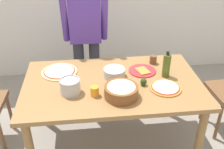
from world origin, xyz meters
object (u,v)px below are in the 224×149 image
at_px(dining_table, 113,90).
at_px(popcorn_bowl, 121,90).
at_px(olive_oil_bottle, 166,65).
at_px(cup_small_brown, 153,60).
at_px(pizza_raw_on_board, 59,72).
at_px(cup_orange, 95,91).
at_px(mixing_bowl_steel, 114,73).
at_px(steel_pot, 70,86).
at_px(plate_with_slice, 142,71).
at_px(avocado, 143,82).
at_px(pizza_cooked_on_tray, 165,88).
at_px(person_cook, 85,33).

height_order(dining_table, popcorn_bowl, popcorn_bowl).
height_order(olive_oil_bottle, cup_small_brown, olive_oil_bottle).
bearing_deg(pizza_raw_on_board, cup_orange, -52.93).
bearing_deg(mixing_bowl_steel, steel_pot, -150.48).
bearing_deg(steel_pot, plate_with_slice, 22.91).
distance_m(pizza_raw_on_board, avocado, 0.81).
distance_m(pizza_raw_on_board, cup_orange, 0.52).
distance_m(pizza_cooked_on_tray, avocado, 0.19).
xyz_separation_m(dining_table, olive_oil_bottle, (0.50, 0.05, 0.20)).
relative_size(steel_pot, cup_orange, 2.04).
xyz_separation_m(mixing_bowl_steel, olive_oil_bottle, (0.47, -0.05, 0.07)).
height_order(plate_with_slice, avocado, avocado).
relative_size(person_cook, avocado, 23.14).
height_order(mixing_bowl_steel, olive_oil_bottle, olive_oil_bottle).
distance_m(cup_orange, avocado, 0.45).
distance_m(person_cook, pizza_raw_on_board, 0.62).
bearing_deg(cup_orange, steel_pot, 162.71).
distance_m(dining_table, steel_pot, 0.42).
relative_size(steel_pot, avocado, 2.48).
bearing_deg(steel_pot, pizza_cooked_on_tray, -1.91).
xyz_separation_m(person_cook, cup_orange, (0.05, -0.95, -0.14)).
bearing_deg(olive_oil_bottle, popcorn_bowl, -148.41).
distance_m(person_cook, olive_oil_bottle, 1.01).
relative_size(cup_orange, cup_small_brown, 1.00).
height_order(cup_small_brown, avocado, cup_small_brown).
relative_size(plate_with_slice, olive_oil_bottle, 1.02).
xyz_separation_m(olive_oil_bottle, cup_orange, (-0.67, -0.24, -0.07)).
distance_m(person_cook, steel_pot, 0.90).
xyz_separation_m(person_cook, avocado, (0.48, -0.84, -0.14)).
bearing_deg(plate_with_slice, dining_table, -152.62).
height_order(pizza_raw_on_board, steel_pot, steel_pot).
xyz_separation_m(pizza_raw_on_board, plate_with_slice, (0.79, -0.07, -0.00)).
relative_size(pizza_cooked_on_tray, mixing_bowl_steel, 1.38).
height_order(popcorn_bowl, cup_orange, popcorn_bowl).
bearing_deg(pizza_cooked_on_tray, pizza_raw_on_board, 157.61).
bearing_deg(pizza_cooked_on_tray, dining_table, 160.73).
height_order(steel_pot, cup_small_brown, steel_pot).
distance_m(plate_with_slice, cup_small_brown, 0.21).
distance_m(pizza_cooked_on_tray, mixing_bowl_steel, 0.49).
bearing_deg(mixing_bowl_steel, person_cook, 110.33).
bearing_deg(mixing_bowl_steel, popcorn_bowl, -86.85).
height_order(dining_table, plate_with_slice, plate_with_slice).
bearing_deg(steel_pot, avocado, 4.13).
bearing_deg(cup_orange, person_cook, 92.81).
xyz_separation_m(person_cook, mixing_bowl_steel, (0.24, -0.66, -0.14)).
height_order(cup_orange, avocado, cup_orange).
bearing_deg(person_cook, mixing_bowl_steel, -69.67).
distance_m(pizza_cooked_on_tray, olive_oil_bottle, 0.24).
height_order(person_cook, cup_small_brown, person_cook).
relative_size(person_cook, pizza_raw_on_board, 4.78).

